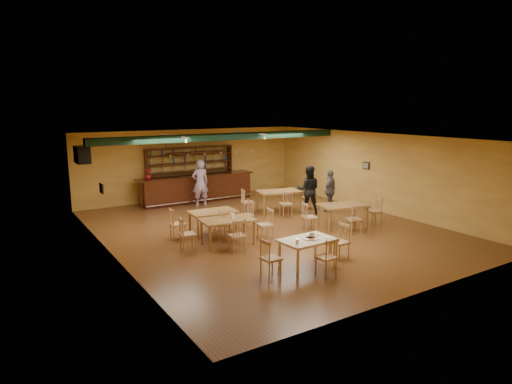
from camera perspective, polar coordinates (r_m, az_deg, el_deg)
floor at (r=14.65m, az=1.42°, el=-4.78°), size 12.00×12.00×0.00m
ceiling_beam at (r=16.53m, az=-3.94°, el=7.12°), size 10.00×0.30×0.25m
track_rail_left at (r=16.32m, az=-10.57°, el=7.16°), size 0.05×2.50×0.05m
track_rail_right at (r=17.74m, az=-0.85°, el=7.64°), size 0.05×2.50×0.05m
ac_unit at (r=16.30m, az=-21.43°, el=4.50°), size 0.34×0.70×0.48m
picture_left at (r=13.25m, az=-19.30°, el=0.45°), size 0.04×0.34×0.28m
picture_right at (r=17.83m, az=13.99°, el=3.33°), size 0.04×0.34×0.28m
bar_counter at (r=18.85m, az=-7.62°, el=0.46°), size 5.07×0.85×1.13m
back_bar_hutch at (r=19.33m, az=-8.45°, el=2.43°), size 3.92×0.40×2.28m
poinsettia at (r=17.97m, az=-13.75°, el=2.25°), size 0.31×0.31×0.43m
dining_table_a at (r=14.13m, az=-5.56°, el=-3.89°), size 1.50×0.95×0.73m
dining_table_b at (r=16.98m, az=2.94°, el=-1.18°), size 1.80×1.32×0.81m
dining_table_c at (r=12.99m, az=-3.65°, el=-5.12°), size 1.62×1.10×0.76m
dining_table_d at (r=15.04m, az=11.08°, el=-3.03°), size 1.72×1.26×0.78m
near_table at (r=11.26m, az=6.61°, el=-7.82°), size 1.40×0.93×0.73m
pizza_tray at (r=11.20m, az=7.04°, el=-5.93°), size 0.41×0.41×0.01m
parmesan_shaker at (r=10.76m, az=5.31°, el=-6.34°), size 0.08×0.08×0.11m
napkin_stack at (r=11.49m, az=7.37°, el=-5.46°), size 0.23×0.19×0.03m
pizza_server at (r=11.33m, az=7.46°, el=-5.70°), size 0.32×0.10×0.00m
side_plate at (r=11.34m, az=9.39°, el=-5.80°), size 0.23×0.23×0.01m
patron_bar at (r=17.96m, az=-7.20°, el=1.16°), size 0.72×0.50×1.88m
patron_right_a at (r=16.72m, az=6.77°, el=0.31°), size 1.11×1.07×1.80m
patron_right_b at (r=17.19m, az=9.51°, el=0.19°), size 1.02×0.78×1.61m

